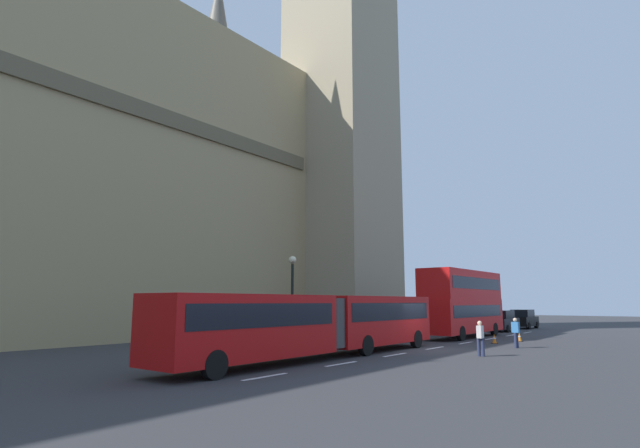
{
  "coord_description": "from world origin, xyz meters",
  "views": [
    {
      "loc": [
        -25.75,
        -12.53,
        2.6
      ],
      "look_at": [
        -3.18,
        5.07,
        7.14
      ],
      "focal_mm": 27.65,
      "sensor_mm": 36.0,
      "label": 1
    }
  ],
  "objects": [
    {
      "name": "ground_plane",
      "position": [
        0.0,
        0.0,
        0.0
      ],
      "size": [
        160.0,
        160.0,
        0.0
      ],
      "primitive_type": "plane",
      "color": "#333335"
    },
    {
      "name": "lane_centre_marking",
      "position": [
        3.29,
        0.0,
        0.0
      ],
      "size": [
        34.4,
        0.16,
        0.01
      ],
      "color": "silver",
      "rests_on": "ground_plane"
    },
    {
      "name": "articulated_bus",
      "position": [
        -7.07,
        1.99,
        1.75
      ],
      "size": [
        18.05,
        2.54,
        2.9
      ],
      "color": "#B20F0F",
      "rests_on": "ground_plane"
    },
    {
      "name": "double_decker_bus",
      "position": [
        10.27,
        2.0,
        2.71
      ],
      "size": [
        10.36,
        2.54,
        4.9
      ],
      "color": "red",
      "rests_on": "ground_plane"
    },
    {
      "name": "sedan_lead",
      "position": [
        19.76,
        2.21,
        0.91
      ],
      "size": [
        4.4,
        1.86,
        1.85
      ],
      "color": "black",
      "rests_on": "ground_plane"
    },
    {
      "name": "sedan_trailing",
      "position": [
        25.98,
        2.12,
        0.91
      ],
      "size": [
        4.4,
        1.86,
        1.85
      ],
      "color": "black",
      "rests_on": "ground_plane"
    },
    {
      "name": "traffic_cone_west",
      "position": [
        6.16,
        -1.64,
        0.28
      ],
      "size": [
        0.36,
        0.36,
        0.58
      ],
      "color": "black",
      "rests_on": "ground_plane"
    },
    {
      "name": "traffic_cone_middle",
      "position": [
        8.8,
        -2.42,
        0.28
      ],
      "size": [
        0.36,
        0.36,
        0.58
      ],
      "color": "black",
      "rests_on": "ground_plane"
    },
    {
      "name": "street_lamp",
      "position": [
        -3.97,
        6.5,
        3.06
      ],
      "size": [
        0.44,
        0.44,
        5.27
      ],
      "color": "black",
      "rests_on": "ground_plane"
    },
    {
      "name": "pedestrian_near_cones",
      "position": [
        -1.64,
        -3.63,
        0.91
      ],
      "size": [
        0.41,
        0.36,
        1.69
      ],
      "color": "#262D4C",
      "rests_on": "ground_plane"
    },
    {
      "name": "pedestrian_by_kerb",
      "position": [
        3.93,
        -3.65,
        0.91
      ],
      "size": [
        0.36,
        0.42,
        1.69
      ],
      "color": "#262D4C",
      "rests_on": "ground_plane"
    }
  ]
}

